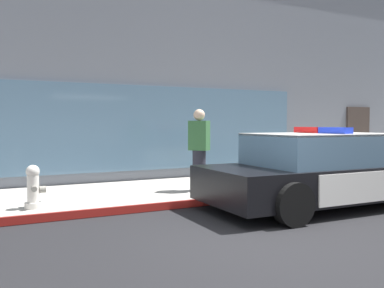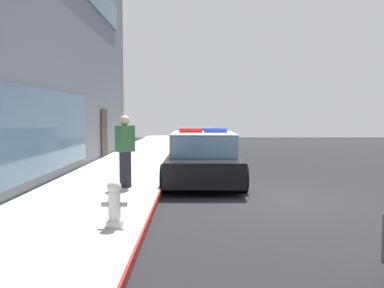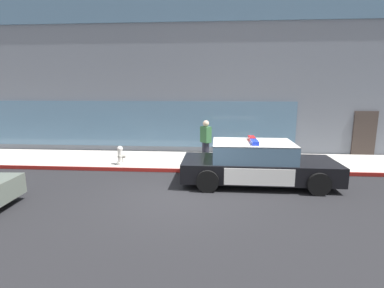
% 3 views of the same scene
% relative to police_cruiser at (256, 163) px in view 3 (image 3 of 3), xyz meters
% --- Properties ---
extents(ground, '(48.00, 48.00, 0.00)m').
position_rel_police_cruiser_xyz_m(ground, '(-2.38, -1.33, -0.68)').
color(ground, black).
extents(sidewalk, '(48.00, 2.90, 0.15)m').
position_rel_police_cruiser_xyz_m(sidewalk, '(-2.38, 2.51, -0.60)').
color(sidewalk, '#B2ADA3').
rests_on(sidewalk, ground).
extents(curb_red_paint, '(28.80, 0.04, 0.14)m').
position_rel_police_cruiser_xyz_m(curb_red_paint, '(-2.38, 1.04, -0.60)').
color(curb_red_paint, maroon).
rests_on(curb_red_paint, ground).
extents(storefront_building, '(24.92, 9.59, 8.98)m').
position_rel_police_cruiser_xyz_m(storefront_building, '(-2.19, 8.76, 3.81)').
color(storefront_building, slate).
rests_on(storefront_building, ground).
extents(police_cruiser, '(4.91, 2.15, 1.49)m').
position_rel_police_cruiser_xyz_m(police_cruiser, '(0.00, 0.00, 0.00)').
color(police_cruiser, black).
rests_on(police_cruiser, ground).
extents(fire_hydrant, '(0.34, 0.39, 0.73)m').
position_rel_police_cruiser_xyz_m(fire_hydrant, '(-5.02, 1.50, -0.18)').
color(fire_hydrant, silver).
rests_on(fire_hydrant, sidewalk).
extents(pedestrian_on_sidewalk, '(0.46, 0.47, 1.71)m').
position_rel_police_cruiser_xyz_m(pedestrian_on_sidewalk, '(-1.70, 1.90, 0.33)').
color(pedestrian_on_sidewalk, '#23232D').
rests_on(pedestrian_on_sidewalk, sidewalk).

